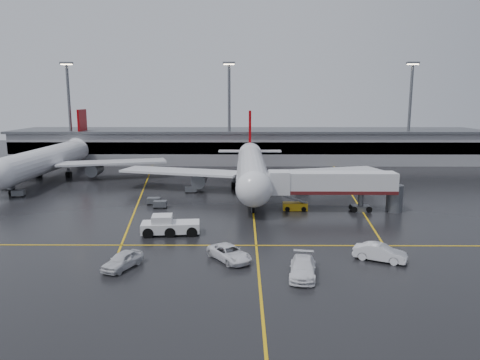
{
  "coord_description": "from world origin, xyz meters",
  "views": [
    {
      "loc": [
        -1.52,
        -71.19,
        16.54
      ],
      "look_at": [
        -2.0,
        -2.0,
        4.0
      ],
      "focal_mm": 33.59,
      "sensor_mm": 36.0,
      "label": 1
    }
  ],
  "objects": [
    {
      "name": "pushback_tractor",
      "position": [
        -10.69,
        -17.7,
        1.01
      ],
      "size": [
        7.33,
        3.64,
        2.53
      ],
      "color": "silver",
      "rests_on": "ground"
    },
    {
      "name": "service_van_a",
      "position": [
        -2.93,
        -26.81,
        0.78
      ],
      "size": [
        5.31,
        6.07,
        1.55
      ],
      "primitive_type": "imported",
      "rotation": [
        0.0,
        0.0,
        0.61
      ],
      "color": "white",
      "rests_on": "ground"
    },
    {
      "name": "main_airliner",
      "position": [
        0.0,
        9.7,
        4.21
      ],
      "size": [
        48.8,
        45.6,
        14.1
      ],
      "color": "silver",
      "rests_on": "ground"
    },
    {
      "name": "apron_line_left",
      "position": [
        -20.0,
        10.0,
        0.01
      ],
      "size": [
        9.99,
        69.35,
        0.02
      ],
      "primitive_type": "cube",
      "rotation": [
        0.0,
        0.0,
        0.14
      ],
      "color": "gold",
      "rests_on": "ground"
    },
    {
      "name": "jet_bridge",
      "position": [
        11.87,
        -6.0,
        3.93
      ],
      "size": [
        19.9,
        3.4,
        6.05
      ],
      "color": "silver",
      "rests_on": "ground"
    },
    {
      "name": "second_airliner",
      "position": [
        -42.0,
        21.7,
        4.21
      ],
      "size": [
        48.8,
        45.6,
        14.1
      ],
      "color": "silver",
      "rests_on": "ground"
    },
    {
      "name": "apron_line_centre",
      "position": [
        0.0,
        0.0,
        0.01
      ],
      "size": [
        0.25,
        90.0,
        0.02
      ],
      "primitive_type": "cube",
      "color": "gold",
      "rests_on": "ground"
    },
    {
      "name": "baggage_cart_b",
      "position": [
        -15.7,
        -1.84,
        0.63
      ],
      "size": [
        2.04,
        1.37,
        1.12
      ],
      "color": "#595B60",
      "rests_on": "ground"
    },
    {
      "name": "light_mast_right",
      "position": [
        40.0,
        42.0,
        14.47
      ],
      "size": [
        3.0,
        1.2,
        25.45
      ],
      "color": "#595B60",
      "rests_on": "ground"
    },
    {
      "name": "baggage_cart_c",
      "position": [
        -10.85,
        7.38,
        0.63
      ],
      "size": [
        2.04,
        1.37,
        1.12
      ],
      "color": "#595B60",
      "rests_on": "ground"
    },
    {
      "name": "baggage_cart_d",
      "position": [
        -44.95,
        9.66,
        0.63
      ],
      "size": [
        2.19,
        1.61,
        1.12
      ],
      "color": "#595B60",
      "rests_on": "ground"
    },
    {
      "name": "light_mast_mid",
      "position": [
        -5.0,
        42.0,
        14.47
      ],
      "size": [
        3.0,
        1.2,
        25.45
      ],
      "color": "#595B60",
      "rests_on": "ground"
    },
    {
      "name": "ground",
      "position": [
        0.0,
        0.0,
        0.0
      ],
      "size": [
        220.0,
        220.0,
        0.0
      ],
      "primitive_type": "plane",
      "color": "black",
      "rests_on": "ground"
    },
    {
      "name": "light_mast_left",
      "position": [
        -45.0,
        42.0,
        14.47
      ],
      "size": [
        3.0,
        1.2,
        25.45
      ],
      "color": "#595B60",
      "rests_on": "ground"
    },
    {
      "name": "baggage_cart_a",
      "position": [
        -14.28,
        -4.11,
        0.63
      ],
      "size": [
        2.05,
        1.38,
        1.12
      ],
      "color": "#595B60",
      "rests_on": "ground"
    },
    {
      "name": "service_van_c",
      "position": [
        12.67,
        -26.78,
        0.88
      ],
      "size": [
        5.6,
        4.04,
        1.76
      ],
      "primitive_type": "imported",
      "rotation": [
        0.0,
        0.0,
        1.11
      ],
      "color": "silver",
      "rests_on": "ground"
    },
    {
      "name": "apron_line_right",
      "position": [
        18.0,
        10.0,
        0.01
      ],
      "size": [
        7.57,
        69.64,
        0.02
      ],
      "primitive_type": "cube",
      "rotation": [
        0.0,
        0.0,
        -0.1
      ],
      "color": "gold",
      "rests_on": "ground"
    },
    {
      "name": "service_van_b",
      "position": [
        4.13,
        -31.0,
        0.85
      ],
      "size": [
        3.25,
        6.17,
        1.7
      ],
      "primitive_type": "imported",
      "rotation": [
        0.0,
        0.0,
        -0.15
      ],
      "color": "white",
      "rests_on": "ground"
    },
    {
      "name": "service_van_d",
      "position": [
        -13.44,
        -29.07,
        0.83
      ],
      "size": [
        3.78,
        5.26,
        1.66
      ],
      "primitive_type": "imported",
      "rotation": [
        0.0,
        0.0,
        -0.42
      ],
      "color": "silver",
      "rests_on": "ground"
    },
    {
      "name": "terminal",
      "position": [
        0.0,
        47.93,
        4.32
      ],
      "size": [
        122.0,
        19.0,
        8.6
      ],
      "color": "gray",
      "rests_on": "ground"
    },
    {
      "name": "belt_loader",
      "position": [
        6.35,
        -5.24,
        0.57
      ],
      "size": [
        3.71,
        1.8,
        2.33
      ],
      "color": "gold",
      "rests_on": "ground"
    },
    {
      "name": "baggage_cart_e",
      "position": [
        -40.15,
        3.89,
        0.63
      ],
      "size": [
        2.2,
        1.64,
        1.12
      ],
      "color": "#595B60",
      "rests_on": "ground"
    },
    {
      "name": "apron_line_stop",
      "position": [
        0.0,
        -22.0,
        0.01
      ],
      "size": [
        60.0,
        0.25,
        0.02
      ],
      "primitive_type": "cube",
      "color": "gold",
      "rests_on": "ground"
    }
  ]
}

